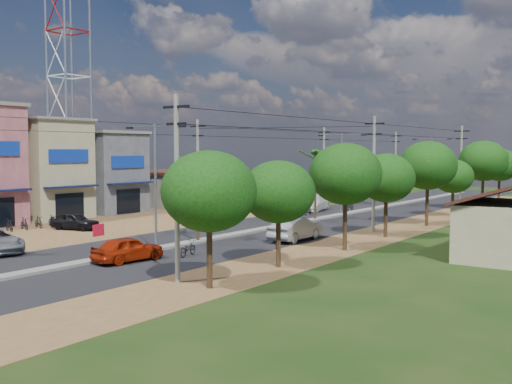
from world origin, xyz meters
TOP-DOWN VIEW (x-y plane):
  - ground at (0.00, 0.00)m, footprint 160.00×160.00m
  - road at (0.00, 15.00)m, footprint 12.00×110.00m
  - median at (0.00, 18.00)m, footprint 1.00×90.00m
  - dirt_lot_west at (-15.00, 8.00)m, footprint 18.00×46.00m
  - dirt_shoulder_east at (8.50, 15.00)m, footprint 5.00×90.00m
  - shophouse_cream at (-21.98, 7.00)m, footprint 9.00×6.40m
  - shophouse_grey at (-21.98, 14.00)m, footprint 9.00×6.40m
  - low_shed at (-21.00, 24.00)m, footprint 10.40×10.40m
  - telecom_tower at (-27.00, 14.00)m, footprint 3.80×3.80m
  - tree_east_a at (9.50, -6.00)m, footprint 4.40×4.40m
  - tree_east_b at (9.30, 0.00)m, footprint 4.00×4.00m
  - tree_east_c at (9.70, 7.00)m, footprint 4.60×4.60m
  - tree_east_d at (9.40, 14.00)m, footprint 4.20×4.20m
  - tree_east_e at (9.60, 22.00)m, footprint 4.80×4.80m
  - tree_east_f at (9.20, 30.00)m, footprint 3.80×3.80m
  - tree_east_g at (9.80, 38.00)m, footprint 5.00×5.00m
  - tree_east_h at (9.50, 46.00)m, footprint 4.40×4.40m
  - palm_median_near at (0.00, 4.00)m, footprint 2.00×2.00m
  - palm_median_mid at (0.00, 20.00)m, footprint 2.00×2.00m
  - palm_median_far at (0.00, 36.00)m, footprint 2.00×2.00m
  - streetlight_near at (0.00, 0.00)m, footprint 5.10×0.18m
  - streetlight_mid at (0.00, 25.00)m, footprint 5.10×0.18m
  - streetlight_far at (0.00, 50.00)m, footprint 5.10×0.18m
  - utility_pole_w_b at (-7.00, 12.00)m, footprint 1.60×0.24m
  - utility_pole_w_c at (-7.00, 34.00)m, footprint 1.60×0.24m
  - utility_pole_w_d at (-7.00, 55.00)m, footprint 1.60×0.24m
  - utility_pole_e_a at (7.50, -6.00)m, footprint 1.60×0.24m
  - utility_pole_e_b at (7.50, 16.00)m, footprint 1.60×0.24m
  - utility_pole_e_c at (7.50, 38.00)m, footprint 1.60×0.24m
  - car_red_near at (1.50, -3.71)m, footprint 2.16×4.40m
  - car_silver_mid at (5.00, 8.65)m, footprint 1.87×5.00m
  - car_white_far at (-4.44, 27.27)m, footprint 3.26×5.80m
  - car_parked_dark at (-12.29, 3.21)m, footprint 4.29×2.55m
  - moto_rider_east at (3.14, -0.47)m, footprint 1.03×1.87m
  - moto_rider_west_a at (-2.59, 23.12)m, footprint 0.84×1.74m
  - moto_rider_west_b at (-1.20, 29.21)m, footprint 0.59×1.88m
  - roadside_sign at (-7.99, 2.00)m, footprint 0.17×1.10m
  - parked_scooter_row at (-15.65, -1.06)m, footprint 1.73×9.97m

SIDE VIEW (x-z plane):
  - ground at x=0.00m, z-range 0.00..0.00m
  - dirt_shoulder_east at x=8.50m, z-range 0.00..0.03m
  - dirt_lot_west at x=-15.00m, z-range 0.00..0.04m
  - road at x=0.00m, z-range 0.00..0.04m
  - median at x=0.00m, z-range 0.00..0.18m
  - moto_rider_west_a at x=-2.59m, z-range 0.00..0.87m
  - roadside_sign at x=-7.99m, z-range 0.00..0.91m
  - moto_rider_east at x=3.14m, z-range 0.00..0.93m
  - parked_scooter_row at x=-15.65m, z-range 0.00..1.00m
  - moto_rider_west_b at x=-1.20m, z-range 0.00..1.12m
  - car_parked_dark at x=-12.29m, z-range 0.00..1.37m
  - car_red_near at x=1.50m, z-range 0.00..1.45m
  - car_white_far at x=-4.44m, z-range 0.00..1.59m
  - car_silver_mid at x=5.00m, z-range 0.00..1.63m
  - low_shed at x=-21.00m, z-range -0.01..3.94m
  - tree_east_f at x=9.20m, z-range 1.13..6.64m
  - tree_east_b at x=9.30m, z-range 1.20..7.03m
  - shophouse_grey at x=-21.98m, z-range 0.01..8.31m
  - tree_east_d at x=9.40m, z-range 1.27..7.41m
  - tree_east_a at x=9.50m, z-range 1.30..7.67m
  - tree_east_h at x=9.50m, z-range 1.38..7.90m
  - shophouse_cream at x=-21.98m, z-range 0.01..9.31m
  - utility_pole_w_b at x=-7.00m, z-range 0.26..9.26m
  - utility_pole_w_c at x=-7.00m, z-range 0.26..9.26m
  - utility_pole_w_d at x=-7.00m, z-range 0.26..9.26m
  - utility_pole_e_a at x=7.50m, z-range 0.26..9.26m
  - utility_pole_e_b at x=7.50m, z-range 0.26..9.26m
  - utility_pole_e_c at x=7.50m, z-range 0.26..9.26m
  - streetlight_near at x=0.00m, z-range 0.79..8.79m
  - streetlight_mid at x=0.00m, z-range 0.79..8.79m
  - streetlight_far at x=0.00m, z-range 0.79..8.79m
  - tree_east_c at x=9.70m, z-range 1.45..8.28m
  - tree_east_e at x=9.60m, z-range 1.52..8.66m
  - tree_east_g at x=9.80m, z-range 1.55..8.93m
  - palm_median_far at x=0.00m, z-range 2.34..8.19m
  - palm_median_near at x=0.00m, z-range 2.46..8.61m
  - palm_median_mid at x=0.00m, z-range 2.62..9.17m
  - telecom_tower at x=-27.00m, z-range -2.38..40.62m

